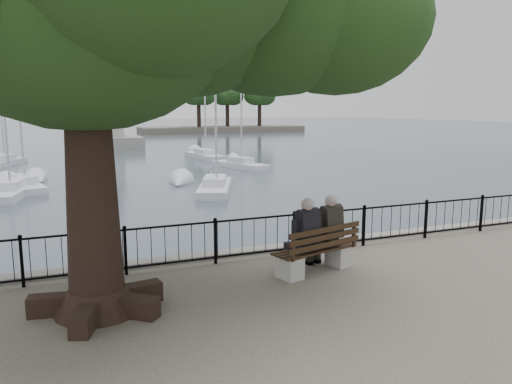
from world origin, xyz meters
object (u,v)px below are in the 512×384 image
lion_monument (112,128)px  bench (317,256)px  person_left (302,239)px  person_right (325,234)px

lion_monument → bench: bearing=-91.4°
person_left → lion_monument: size_ratio=0.18×
bench → lion_monument: bearing=88.6°
bench → lion_monument: (1.15, 48.83, 0.93)m
bench → person_left: person_left is taller
bench → person_left: (-0.35, 0.03, 0.40)m
person_right → lion_monument: lion_monument is taller
bench → person_left: 0.53m
bench → person_right: (0.32, 0.20, 0.40)m
bench → lion_monument: lion_monument is taller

